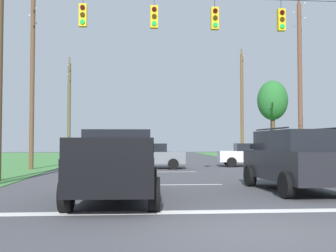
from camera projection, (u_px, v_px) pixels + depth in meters
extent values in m
plane|color=#47474C|center=(247.00, 231.00, 7.37)|extent=(120.00, 120.00, 0.00)
cube|color=white|center=(223.00, 211.00, 9.44)|extent=(12.83, 0.45, 0.01)
cube|color=white|center=(189.00, 185.00, 15.42)|extent=(2.50, 0.15, 0.01)
cube|color=white|center=(173.00, 172.00, 22.06)|extent=(2.50, 0.15, 0.01)
cube|color=white|center=(163.00, 163.00, 30.84)|extent=(2.50, 0.15, 0.01)
cube|color=white|center=(159.00, 161.00, 35.22)|extent=(2.50, 0.15, 0.01)
cube|color=yellow|center=(83.00, 15.00, 17.07)|extent=(0.32, 0.24, 0.95)
cylinder|color=#310503|center=(83.00, 7.00, 16.94)|extent=(0.20, 0.04, 0.20)
cylinder|color=#352203|center=(82.00, 15.00, 16.93)|extent=(0.20, 0.04, 0.20)
cylinder|color=green|center=(82.00, 22.00, 16.92)|extent=(0.20, 0.04, 0.20)
cylinder|color=black|center=(154.00, 1.00, 17.32)|extent=(0.02, 0.02, 0.41)
cube|color=yellow|center=(154.00, 17.00, 17.30)|extent=(0.32, 0.24, 0.95)
cylinder|color=#310503|center=(154.00, 9.00, 17.17)|extent=(0.20, 0.04, 0.20)
cylinder|color=#352203|center=(154.00, 16.00, 17.16)|extent=(0.20, 0.04, 0.20)
cylinder|color=green|center=(154.00, 23.00, 17.15)|extent=(0.20, 0.04, 0.20)
cylinder|color=black|center=(215.00, 3.00, 17.52)|extent=(0.02, 0.02, 0.41)
cube|color=yellow|center=(215.00, 19.00, 17.50)|extent=(0.32, 0.24, 0.95)
cylinder|color=#310503|center=(215.00, 11.00, 17.37)|extent=(0.20, 0.04, 0.20)
cylinder|color=#352203|center=(215.00, 18.00, 17.36)|extent=(0.20, 0.04, 0.20)
cylinder|color=green|center=(215.00, 25.00, 17.35)|extent=(0.20, 0.04, 0.20)
cylinder|color=black|center=(281.00, 5.00, 17.75)|extent=(0.02, 0.02, 0.41)
cube|color=yellow|center=(281.00, 20.00, 17.72)|extent=(0.32, 0.24, 0.95)
cylinder|color=#310503|center=(282.00, 12.00, 17.59)|extent=(0.20, 0.04, 0.20)
cylinder|color=#352203|center=(282.00, 19.00, 17.58)|extent=(0.20, 0.04, 0.20)
cylinder|color=green|center=(282.00, 26.00, 17.57)|extent=(0.20, 0.04, 0.20)
cube|color=black|center=(117.00, 170.00, 11.27)|extent=(2.16, 5.46, 0.85)
cube|color=black|center=(118.00, 142.00, 11.94)|extent=(1.91, 1.96, 0.70)
cube|color=black|center=(73.00, 147.00, 9.90)|extent=(0.17, 2.38, 0.45)
cube|color=black|center=(151.00, 147.00, 9.99)|extent=(0.17, 2.38, 0.45)
cube|color=black|center=(107.00, 148.00, 8.65)|extent=(1.96, 0.16, 0.45)
cylinder|color=black|center=(90.00, 180.00, 13.03)|extent=(0.30, 0.81, 0.80)
cylinder|color=black|center=(152.00, 180.00, 13.13)|extent=(0.30, 0.81, 0.80)
cylinder|color=black|center=(66.00, 195.00, 9.37)|extent=(0.30, 0.81, 0.80)
cylinder|color=black|center=(154.00, 194.00, 9.46)|extent=(0.30, 0.81, 0.80)
cube|color=black|center=(295.00, 165.00, 13.37)|extent=(2.16, 4.88, 0.95)
cube|color=black|center=(296.00, 141.00, 13.26)|extent=(1.94, 3.27, 0.65)
cylinder|color=black|center=(271.00, 129.00, 13.17)|extent=(0.17, 2.72, 0.05)
cylinder|color=black|center=(321.00, 129.00, 13.37)|extent=(0.17, 2.72, 0.05)
cylinder|color=black|center=(250.00, 176.00, 14.86)|extent=(0.29, 0.77, 0.76)
cylinder|color=black|center=(301.00, 175.00, 15.09)|extent=(0.29, 0.77, 0.76)
cylinder|color=black|center=(287.00, 185.00, 11.62)|extent=(0.29, 0.77, 0.76)
cube|color=silver|center=(251.00, 156.00, 26.98)|extent=(4.45, 2.19, 0.70)
cube|color=black|center=(251.00, 147.00, 27.00)|extent=(2.24, 1.81, 0.50)
cylinder|color=black|center=(270.00, 161.00, 27.84)|extent=(0.66, 0.28, 0.64)
cylinder|color=black|center=(276.00, 162.00, 26.04)|extent=(0.66, 0.28, 0.64)
cylinder|color=black|center=(228.00, 161.00, 27.89)|extent=(0.66, 0.28, 0.64)
cylinder|color=black|center=(232.00, 162.00, 26.09)|extent=(0.66, 0.28, 0.64)
cube|color=slate|center=(150.00, 157.00, 24.82)|extent=(4.41, 2.09, 0.70)
cube|color=black|center=(150.00, 148.00, 24.85)|extent=(2.21, 1.76, 0.50)
cylinder|color=black|center=(125.00, 164.00, 23.90)|extent=(0.65, 0.26, 0.64)
cylinder|color=black|center=(127.00, 163.00, 25.70)|extent=(0.65, 0.26, 0.64)
cylinder|color=black|center=(173.00, 164.00, 23.92)|extent=(0.65, 0.26, 0.64)
cylinder|color=black|center=(173.00, 163.00, 25.72)|extent=(0.65, 0.26, 0.64)
cylinder|color=brown|center=(300.00, 85.00, 25.49)|extent=(0.27, 0.27, 10.28)
cube|color=brown|center=(299.00, 10.00, 25.67)|extent=(0.12, 0.12, 2.21)
cylinder|color=#B2B7BC|center=(294.00, 13.00, 26.56)|extent=(0.08, 0.08, 0.12)
cylinder|color=#B2B7BC|center=(305.00, 3.00, 24.80)|extent=(0.08, 0.08, 0.12)
cube|color=brown|center=(299.00, 24.00, 25.64)|extent=(0.12, 0.12, 2.19)
cylinder|color=#B2B7BC|center=(294.00, 26.00, 26.51)|extent=(0.08, 0.08, 0.12)
cylinder|color=#B2B7BC|center=(305.00, 18.00, 24.77)|extent=(0.08, 0.08, 0.12)
cylinder|color=brown|center=(242.00, 106.00, 40.16)|extent=(0.31, 0.31, 10.26)
cube|color=brown|center=(242.00, 58.00, 40.35)|extent=(0.12, 0.12, 1.86)
cylinder|color=#B2B7BC|center=(240.00, 59.00, 41.09)|extent=(0.08, 0.08, 0.12)
cylinder|color=#B2B7BC|center=(244.00, 55.00, 39.61)|extent=(0.08, 0.08, 0.12)
cylinder|color=brown|center=(32.00, 84.00, 23.90)|extent=(0.26, 0.26, 9.99)
cube|color=brown|center=(33.00, 6.00, 24.08)|extent=(0.12, 0.12, 1.89)
cylinder|color=#B2B7BC|center=(36.00, 8.00, 24.84)|extent=(0.08, 0.08, 0.12)
cylinder|color=#B2B7BC|center=(30.00, 0.00, 23.33)|extent=(0.08, 0.08, 0.12)
cube|color=brown|center=(33.00, 21.00, 24.05)|extent=(0.12, 0.12, 1.92)
cylinder|color=#B2B7BC|center=(36.00, 23.00, 24.82)|extent=(0.08, 0.08, 0.12)
cylinder|color=#B2B7BC|center=(30.00, 15.00, 23.29)|extent=(0.08, 0.08, 0.12)
cylinder|color=brown|center=(69.00, 111.00, 38.76)|extent=(0.32, 0.32, 9.09)
cube|color=brown|center=(69.00, 68.00, 38.93)|extent=(0.12, 0.12, 2.02)
cylinder|color=#B2B7BC|center=(71.00, 68.00, 39.74)|extent=(0.08, 0.08, 0.12)
cylinder|color=#B2B7BC|center=(68.00, 65.00, 38.13)|extent=(0.08, 0.08, 0.12)
cube|color=brown|center=(69.00, 77.00, 38.89)|extent=(0.12, 0.12, 2.21)
cylinder|color=#B2B7BC|center=(71.00, 77.00, 39.78)|extent=(0.08, 0.08, 0.12)
cylinder|color=#B2B7BC|center=(68.00, 74.00, 38.02)|extent=(0.08, 0.08, 0.12)
cylinder|color=brown|center=(273.00, 136.00, 35.47)|extent=(0.39, 0.39, 4.29)
ellipsoid|color=#286D2D|center=(272.00, 100.00, 35.59)|extent=(2.62, 2.62, 3.44)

